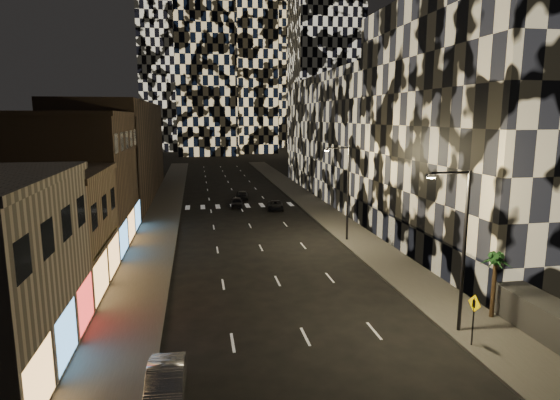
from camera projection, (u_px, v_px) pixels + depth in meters
name	position (u px, v px, depth m)	size (l,w,h in m)	color
sidewalk_left	(165.00, 208.00, 61.82)	(4.00, 120.00, 0.15)	#47443F
sidewalk_right	(311.00, 203.00, 65.28)	(4.00, 120.00, 0.15)	#47443F
curb_left	(181.00, 207.00, 62.18)	(0.20, 120.00, 0.15)	#4C4C47
curb_right	(297.00, 203.00, 64.91)	(0.20, 120.00, 0.15)	#4C4C47
retail_tan	(29.00, 235.00, 31.82)	(10.00, 10.00, 8.00)	#896D52
retail_brown	(73.00, 181.00, 43.58)	(10.00, 15.00, 12.00)	#4F3D2D
retail_filler_left	(118.00, 151.00, 69.09)	(10.00, 40.00, 14.00)	#4F3D2D
midrise_right	(496.00, 128.00, 40.37)	(16.00, 25.00, 22.00)	#232326
midrise_base	(408.00, 238.00, 40.71)	(0.60, 25.00, 3.00)	#383838
plinth_right	(556.00, 325.00, 24.93)	(2.00, 8.00, 2.00)	#383838
midrise_filler_right	(364.00, 136.00, 72.22)	(16.00, 40.00, 18.00)	#232326
streetlight_near	(461.00, 240.00, 25.30)	(2.55, 0.25, 9.00)	black
streetlight_far	(346.00, 187.00, 44.68)	(2.55, 0.25, 9.00)	black
car_silver_parked	(165.00, 385.00, 19.82)	(1.56, 4.48, 1.48)	#9B9A9F
car_dark_midlane	(237.00, 202.00, 62.49)	(1.54, 3.82, 1.30)	black
car_dark_oncoming	(242.00, 195.00, 68.81)	(1.68, 4.12, 1.20)	black
car_dark_rightlane	(276.00, 205.00, 60.74)	(1.93, 4.18, 1.16)	black
ped_sign	(474.00, 311.00, 24.19)	(0.13, 0.92, 2.75)	black
palm_tree	(496.00, 264.00, 27.42)	(2.00, 2.03, 3.97)	#47331E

